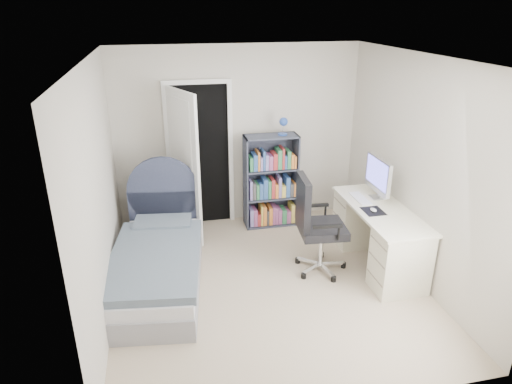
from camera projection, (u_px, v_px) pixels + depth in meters
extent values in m
cube|color=tan|center=(268.00, 286.00, 5.23)|extent=(3.40, 3.60, 0.05)
cube|color=white|center=(271.00, 55.00, 4.26)|extent=(3.40, 3.60, 0.05)
cube|color=beige|center=(238.00, 136.00, 6.40)|extent=(3.40, 0.05, 2.50)
cube|color=beige|center=(333.00, 277.00, 3.10)|extent=(3.40, 0.05, 2.50)
cube|color=beige|center=(96.00, 196.00, 4.41)|extent=(0.05, 3.60, 2.50)
cube|color=beige|center=(419.00, 170.00, 5.09)|extent=(0.05, 3.60, 2.50)
cube|color=black|center=(200.00, 156.00, 6.36)|extent=(0.80, 0.01, 2.00)
cube|color=white|center=(169.00, 159.00, 6.25)|extent=(0.06, 0.06, 2.00)
cube|color=white|center=(231.00, 155.00, 6.42)|extent=(0.06, 0.06, 2.00)
cube|color=white|center=(197.00, 82.00, 5.94)|extent=(0.92, 0.06, 0.06)
cube|color=white|center=(184.00, 167.00, 5.95)|extent=(0.35, 0.75, 2.00)
cube|color=gray|center=(158.00, 278.00, 5.11)|extent=(1.16, 2.02, 0.25)
cube|color=silver|center=(157.00, 263.00, 5.04)|extent=(1.13, 1.98, 0.15)
cube|color=slate|center=(155.00, 258.00, 4.91)|extent=(1.16, 1.74, 0.10)
cube|color=slate|center=(163.00, 224.00, 5.63)|extent=(0.73, 0.47, 0.12)
cube|color=#353B52|center=(166.00, 218.00, 5.94)|extent=(0.91, 0.18, 0.77)
cylinder|color=#353B52|center=(163.00, 191.00, 5.79)|extent=(0.91, 0.18, 0.91)
cylinder|color=#D7A584|center=(153.00, 221.00, 6.22)|extent=(0.03, 0.03, 0.45)
cylinder|color=#D7A584|center=(153.00, 212.00, 6.49)|extent=(0.03, 0.03, 0.45)
cylinder|color=#D7A584|center=(175.00, 219.00, 6.28)|extent=(0.03, 0.03, 0.45)
cylinder|color=#D7A584|center=(174.00, 210.00, 6.55)|extent=(0.03, 0.03, 0.45)
cube|color=#D7A584|center=(162.00, 202.00, 6.31)|extent=(0.36, 0.36, 0.03)
cube|color=#D7A584|center=(164.00, 220.00, 6.41)|extent=(0.32, 0.32, 0.02)
cube|color=#B24C33|center=(159.00, 200.00, 6.29)|extent=(0.14, 0.20, 0.03)
cube|color=#3F598C|center=(159.00, 198.00, 6.27)|extent=(0.13, 0.19, 0.03)
cube|color=#D8CC7F|center=(159.00, 196.00, 6.26)|extent=(0.12, 0.18, 0.03)
cylinder|color=silver|center=(189.00, 229.00, 6.49)|extent=(0.21, 0.21, 0.02)
cylinder|color=silver|center=(186.00, 182.00, 6.22)|extent=(0.02, 0.02, 1.42)
sphere|color=silver|center=(188.00, 134.00, 5.93)|extent=(0.08, 0.08, 0.08)
cube|color=#3B4050|center=(246.00, 183.00, 6.34)|extent=(0.02, 0.32, 1.32)
cube|color=#3B4050|center=(295.00, 179.00, 6.48)|extent=(0.02, 0.32, 1.32)
cube|color=#3B4050|center=(271.00, 136.00, 6.16)|extent=(0.74, 0.32, 0.02)
cube|color=#3B4050|center=(270.00, 223.00, 6.66)|extent=(0.74, 0.32, 0.02)
cube|color=#3B4050|center=(268.00, 177.00, 6.55)|extent=(0.74, 0.01, 1.32)
cube|color=#3B4050|center=(270.00, 197.00, 6.50)|extent=(0.70, 0.30, 0.02)
cube|color=#3B4050|center=(271.00, 169.00, 6.34)|extent=(0.70, 0.30, 0.02)
cylinder|color=#2548A1|center=(283.00, 134.00, 6.19)|extent=(0.13, 0.13, 0.02)
cylinder|color=silver|center=(283.00, 128.00, 6.16)|extent=(0.02, 0.02, 0.17)
sphere|color=#2548A1|center=(284.00, 122.00, 6.09)|extent=(0.12, 0.12, 0.12)
cube|color=#7F72B2|center=(251.00, 216.00, 6.53)|extent=(0.05, 0.22, 0.25)
cube|color=#994C7F|center=(254.00, 216.00, 6.54)|extent=(0.05, 0.22, 0.24)
cube|color=#B23333|center=(258.00, 218.00, 6.56)|extent=(0.04, 0.22, 0.18)
cube|color=#D8BF4C|center=(261.00, 214.00, 6.55)|extent=(0.03, 0.22, 0.29)
cube|color=orange|center=(264.00, 214.00, 6.56)|extent=(0.05, 0.22, 0.29)
cube|color=#3F3F3F|center=(266.00, 215.00, 6.58)|extent=(0.03, 0.22, 0.22)
cube|color=orange|center=(269.00, 214.00, 6.58)|extent=(0.05, 0.22, 0.26)
cube|color=#994C7F|center=(273.00, 213.00, 6.59)|extent=(0.04, 0.22, 0.27)
cube|color=#994C7F|center=(275.00, 214.00, 6.60)|extent=(0.03, 0.22, 0.25)
cube|color=#994C7F|center=(279.00, 215.00, 6.62)|extent=(0.05, 0.22, 0.22)
cube|color=#337F4C|center=(283.00, 214.00, 6.63)|extent=(0.06, 0.22, 0.21)
cube|color=#994C7F|center=(287.00, 215.00, 6.65)|extent=(0.06, 0.22, 0.18)
cube|color=#D8BF4C|center=(291.00, 211.00, 6.64)|extent=(0.05, 0.22, 0.28)
cube|color=#7F72B2|center=(250.00, 189.00, 6.37)|extent=(0.03, 0.22, 0.27)
cube|color=#3F3F3F|center=(253.00, 190.00, 6.38)|extent=(0.05, 0.22, 0.24)
cube|color=#337F4C|center=(257.00, 190.00, 6.39)|extent=(0.04, 0.22, 0.22)
cube|color=#335999|center=(260.00, 190.00, 6.40)|extent=(0.05, 0.22, 0.22)
cube|color=#335999|center=(264.00, 187.00, 6.40)|extent=(0.06, 0.22, 0.28)
cube|color=#337F4C|center=(268.00, 188.00, 6.42)|extent=(0.04, 0.22, 0.26)
cube|color=#B23333|center=(272.00, 187.00, 6.43)|extent=(0.05, 0.22, 0.27)
cube|color=orange|center=(275.00, 189.00, 6.45)|extent=(0.04, 0.22, 0.20)
cube|color=#7F72B2|center=(278.00, 186.00, 6.44)|extent=(0.04, 0.22, 0.30)
cube|color=#D8BF4C|center=(282.00, 189.00, 6.48)|extent=(0.06, 0.22, 0.17)
cube|color=#335999|center=(286.00, 185.00, 6.47)|extent=(0.06, 0.22, 0.29)
cube|color=#3F3F3F|center=(290.00, 188.00, 6.50)|extent=(0.05, 0.22, 0.19)
cube|color=orange|center=(293.00, 188.00, 6.50)|extent=(0.03, 0.22, 0.20)
cube|color=#337F4C|center=(250.00, 163.00, 6.22)|extent=(0.05, 0.22, 0.19)
cube|color=#335999|center=(254.00, 161.00, 6.23)|extent=(0.05, 0.22, 0.22)
cube|color=orange|center=(258.00, 160.00, 6.23)|extent=(0.03, 0.22, 0.26)
cube|color=#7F72B2|center=(260.00, 162.00, 6.25)|extent=(0.03, 0.22, 0.18)
cube|color=#335999|center=(263.00, 159.00, 6.24)|extent=(0.03, 0.22, 0.27)
cube|color=#7F72B2|center=(266.00, 161.00, 6.26)|extent=(0.04, 0.22, 0.21)
cube|color=#994C7F|center=(269.00, 161.00, 6.27)|extent=(0.06, 0.22, 0.19)
cube|color=#B23333|center=(274.00, 160.00, 6.28)|extent=(0.06, 0.22, 0.22)
cube|color=#337F4C|center=(278.00, 158.00, 6.28)|extent=(0.06, 0.22, 0.27)
cube|color=#B23333|center=(282.00, 157.00, 6.29)|extent=(0.03, 0.22, 0.29)
cube|color=#335999|center=(284.00, 160.00, 6.32)|extent=(0.03, 0.22, 0.19)
cube|color=#337F4C|center=(287.00, 158.00, 6.31)|extent=(0.05, 0.22, 0.25)
cube|color=orange|center=(291.00, 160.00, 6.33)|extent=(0.04, 0.22, 0.20)
cube|color=orange|center=(293.00, 160.00, 6.35)|extent=(0.03, 0.22, 0.17)
cube|color=beige|center=(381.00, 210.00, 5.34)|extent=(0.62, 1.54, 0.03)
cube|color=beige|center=(400.00, 261.00, 4.99)|extent=(0.57, 0.41, 0.72)
cube|color=beige|center=(359.00, 219.00, 5.98)|extent=(0.57, 0.41, 0.72)
cube|color=silver|center=(377.00, 197.00, 5.63)|extent=(0.16, 0.16, 0.01)
cube|color=silver|center=(381.00, 188.00, 5.59)|extent=(0.03, 0.06, 0.23)
cube|color=silver|center=(378.00, 174.00, 5.51)|extent=(0.05, 0.58, 0.41)
cube|color=#605FE7|center=(377.00, 173.00, 5.50)|extent=(0.00, 0.51, 0.33)
cube|color=white|center=(360.00, 199.00, 5.59)|extent=(0.13, 0.41, 0.02)
cube|color=black|center=(373.00, 211.00, 5.26)|extent=(0.23, 0.27, 0.00)
ellipsoid|color=white|center=(373.00, 210.00, 5.26)|extent=(0.06, 0.10, 0.03)
cube|color=silver|center=(332.00, 263.00, 5.51)|extent=(0.31, 0.07, 0.03)
cylinder|color=black|center=(343.00, 265.00, 5.54)|extent=(0.07, 0.07, 0.07)
cube|color=silver|center=(321.00, 258.00, 5.63)|extent=(0.16, 0.30, 0.03)
cylinder|color=black|center=(321.00, 254.00, 5.77)|extent=(0.07, 0.07, 0.07)
cube|color=silver|center=(309.00, 261.00, 5.56)|extent=(0.26, 0.23, 0.03)
cylinder|color=black|center=(298.00, 260.00, 5.64)|extent=(0.07, 0.07, 0.07)
cube|color=silver|center=(312.00, 269.00, 5.40)|extent=(0.28, 0.19, 0.03)
cylinder|color=black|center=(304.00, 276.00, 5.32)|extent=(0.07, 0.07, 0.07)
cube|color=silver|center=(327.00, 270.00, 5.37)|extent=(0.11, 0.31, 0.03)
cylinder|color=black|center=(333.00, 279.00, 5.26)|extent=(0.07, 0.07, 0.07)
cylinder|color=silver|center=(321.00, 248.00, 5.40)|extent=(0.06, 0.06, 0.46)
cube|color=black|center=(322.00, 229.00, 5.31)|extent=(0.57, 0.57, 0.10)
cube|color=black|center=(303.00, 202.00, 5.15)|extent=(0.12, 0.48, 0.60)
cube|color=black|center=(328.00, 226.00, 4.98)|extent=(0.33, 0.07, 0.03)
cube|color=black|center=(315.00, 205.00, 5.50)|extent=(0.33, 0.07, 0.03)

